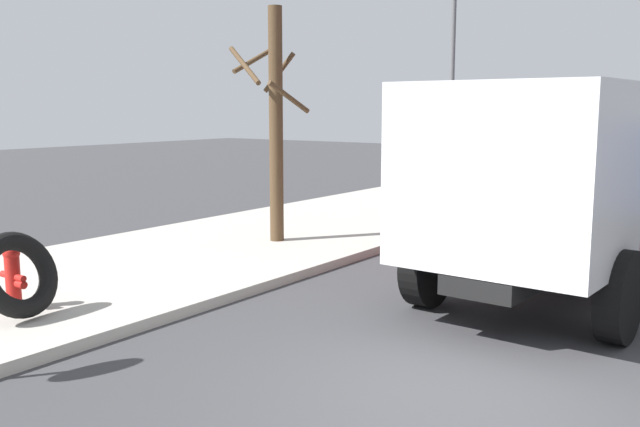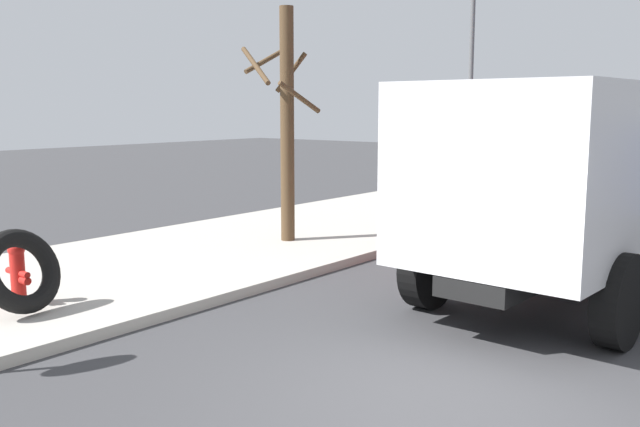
{
  "view_description": "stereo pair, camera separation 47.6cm",
  "coord_description": "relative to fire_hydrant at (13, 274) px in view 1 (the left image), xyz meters",
  "views": [
    {
      "loc": [
        -5.59,
        -2.53,
        2.71
      ],
      "look_at": [
        1.94,
        2.87,
        1.3
      ],
      "focal_mm": 39.31,
      "sensor_mm": 36.0,
      "label": 1
    },
    {
      "loc": [
        -5.3,
        -2.91,
        2.71
      ],
      "look_at": [
        1.94,
        2.87,
        1.3
      ],
      "focal_mm": 39.31,
      "sensor_mm": 36.0,
      "label": 2
    }
  ],
  "objects": [
    {
      "name": "street_light_pole",
      "position": [
        11.39,
        -0.67,
        2.67
      ],
      "size": [
        0.12,
        0.12,
        6.23
      ],
      "primitive_type": "cylinder",
      "color": "#595B5E",
      "rests_on": "sidewalk_curb"
    },
    {
      "name": "fire_hydrant",
      "position": [
        0.0,
        0.0,
        0.0
      ],
      "size": [
        0.22,
        0.49,
        0.84
      ],
      "color": "red",
      "rests_on": "sidewalk_curb"
    },
    {
      "name": "bare_tree",
      "position": [
        5.54,
        0.2,
        1.87
      ],
      "size": [
        1.56,
        1.46,
        4.41
      ],
      "color": "#4C3823",
      "rests_on": "sidewalk_curb"
    },
    {
      "name": "sidewalk_curb",
      "position": [
        0.8,
        0.78,
        -0.52
      ],
      "size": [
        36.0,
        5.0,
        0.15
      ],
      "primitive_type": "cube",
      "color": "#ADA89E",
      "rests_on": "ground"
    },
    {
      "name": "loose_tire",
      "position": [
        -0.2,
        -0.46,
        0.1
      ],
      "size": [
        1.17,
        0.79,
        1.09
      ],
      "primitive_type": "torus",
      "rotation": [
        1.17,
        0.0,
        0.15
      ],
      "color": "black",
      "rests_on": "sidewalk_curb"
    },
    {
      "name": "ground_plane",
      "position": [
        0.8,
        -5.72,
        -0.6
      ],
      "size": [
        80.0,
        80.0,
        0.0
      ],
      "primitive_type": "plane",
      "color": "#38383A"
    },
    {
      "name": "dump_truck_red",
      "position": [
        5.72,
        -5.34,
        1.01
      ],
      "size": [
        7.09,
        3.02,
        3.0
      ],
      "color": "red",
      "rests_on": "ground"
    }
  ]
}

